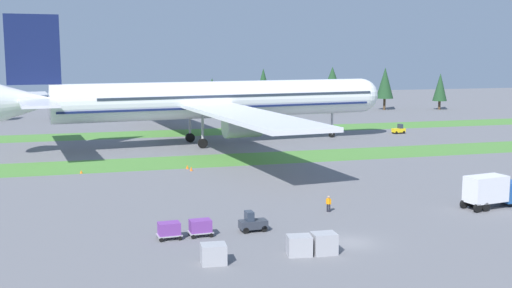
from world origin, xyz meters
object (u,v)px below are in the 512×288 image
at_px(taxiway_marker_0, 191,169).
at_px(ground_crew_marshaller, 329,203).
at_px(cargo_dolly_lead, 200,226).
at_px(uld_container_0, 214,254).
at_px(cargo_dolly_second, 169,229).
at_px(uld_container_2, 299,245).
at_px(uld_container_1, 324,243).
at_px(pushback_tractor, 399,130).
at_px(airliner, 207,100).
at_px(taxiway_marker_1, 187,167).
at_px(baggage_tug, 252,223).
at_px(taxiway_marker_2, 81,172).
at_px(catering_truck, 492,190).

bearing_deg(taxiway_marker_0, ground_crew_marshaller, -69.70).
bearing_deg(cargo_dolly_lead, uld_container_0, -5.85).
height_order(cargo_dolly_second, uld_container_0, uld_container_0).
bearing_deg(ground_crew_marshaller, uld_container_2, -84.36).
bearing_deg(uld_container_1, cargo_dolly_lead, 139.13).
relative_size(cargo_dolly_lead, pushback_tractor, 0.83).
height_order(cargo_dolly_lead, uld_container_1, uld_container_1).
height_order(airliner, taxiway_marker_1, airliner).
distance_m(cargo_dolly_second, pushback_tractor, 82.88).
bearing_deg(airliner, uld_container_2, -10.83).
bearing_deg(pushback_tractor, taxiway_marker_1, 113.20).
bearing_deg(taxiway_marker_1, cargo_dolly_second, -102.28).
bearing_deg(ground_crew_marshaller, cargo_dolly_second, -126.25).
distance_m(uld_container_0, taxiway_marker_0, 40.18).
bearing_deg(baggage_tug, airliner, 170.08).
bearing_deg(taxiway_marker_2, uld_container_1, -65.31).
distance_m(baggage_tug, uld_container_2, 8.08).
bearing_deg(pushback_tractor, baggage_tug, 135.51).
xyz_separation_m(cargo_dolly_lead, uld_container_0, (-0.42, -7.82, -0.11)).
bearing_deg(uld_container_0, taxiway_marker_2, 103.22).
height_order(uld_container_0, uld_container_2, uld_container_2).
relative_size(airliner, ground_crew_marshaller, 49.74).
bearing_deg(pushback_tractor, catering_truck, 154.58).
distance_m(uld_container_0, uld_container_2, 7.33).
height_order(pushback_tractor, uld_container_0, pushback_tractor).
distance_m(uld_container_2, taxiway_marker_0, 39.70).
distance_m(airliner, baggage_tug, 57.26).
bearing_deg(catering_truck, airliner, -168.62).
xyz_separation_m(pushback_tractor, uld_container_1, (-43.97, -68.86, 0.08)).
height_order(ground_crew_marshaller, taxiway_marker_2, ground_crew_marshaller).
distance_m(taxiway_marker_0, taxiway_marker_1, 1.68).
bearing_deg(cargo_dolly_second, taxiway_marker_0, 163.87).
xyz_separation_m(airliner, ground_crew_marshaller, (2.61, -51.49, -7.19)).
bearing_deg(cargo_dolly_second, cargo_dolly_lead, 90.00).
bearing_deg(taxiway_marker_0, catering_truck, -47.25).
bearing_deg(pushback_tractor, airliner, 90.00).
relative_size(uld_container_1, taxiway_marker_0, 3.18).
distance_m(catering_truck, uld_container_0, 34.34).
height_order(cargo_dolly_second, uld_container_1, uld_container_1).
relative_size(cargo_dolly_lead, uld_container_2, 1.13).
bearing_deg(uld_container_0, uld_container_2, 1.63).
xyz_separation_m(airliner, catering_truck, (20.36, -54.55, -6.18)).
relative_size(baggage_tug, taxiway_marker_1, 4.57).
bearing_deg(cargo_dolly_second, ground_crew_marshaller, 103.83).
distance_m(ground_crew_marshaller, taxiway_marker_1, 30.36).
distance_m(catering_truck, taxiway_marker_1, 42.27).
bearing_deg(catering_truck, taxiway_marker_1, -147.59).
bearing_deg(baggage_tug, taxiway_marker_1, 178.19).
xyz_separation_m(baggage_tug, taxiway_marker_0, (-0.27, 31.78, -0.50)).
bearing_deg(uld_container_1, uld_container_2, 174.57).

